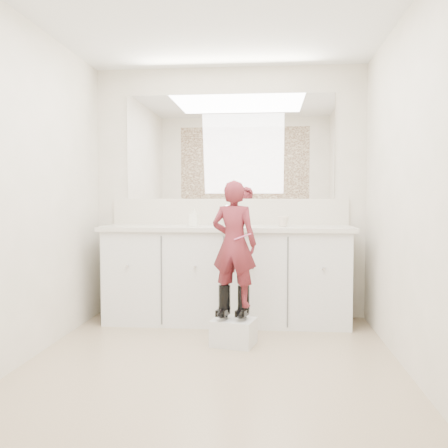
# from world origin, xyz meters

# --- Properties ---
(floor) EXTENTS (3.00, 3.00, 0.00)m
(floor) POSITION_xyz_m (0.00, 0.00, 0.00)
(floor) COLOR #937E60
(floor) RESTS_ON ground
(ceiling) EXTENTS (3.00, 3.00, 0.00)m
(ceiling) POSITION_xyz_m (0.00, 0.00, 2.40)
(ceiling) COLOR white
(ceiling) RESTS_ON wall_back
(wall_back) EXTENTS (2.60, 0.00, 2.60)m
(wall_back) POSITION_xyz_m (0.00, 1.50, 1.20)
(wall_back) COLOR beige
(wall_back) RESTS_ON floor
(wall_front) EXTENTS (2.60, 0.00, 2.60)m
(wall_front) POSITION_xyz_m (0.00, -1.50, 1.20)
(wall_front) COLOR beige
(wall_front) RESTS_ON floor
(wall_left) EXTENTS (0.00, 3.00, 3.00)m
(wall_left) POSITION_xyz_m (-1.30, 0.00, 1.20)
(wall_left) COLOR beige
(wall_left) RESTS_ON floor
(wall_right) EXTENTS (0.00, 3.00, 3.00)m
(wall_right) POSITION_xyz_m (1.30, 0.00, 1.20)
(wall_right) COLOR beige
(wall_right) RESTS_ON floor
(vanity_cabinet) EXTENTS (2.20, 0.55, 0.85)m
(vanity_cabinet) POSITION_xyz_m (0.00, 1.23, 0.42)
(vanity_cabinet) COLOR silver
(vanity_cabinet) RESTS_ON floor
(countertop) EXTENTS (2.28, 0.58, 0.04)m
(countertop) POSITION_xyz_m (0.00, 1.21, 0.87)
(countertop) COLOR beige
(countertop) RESTS_ON vanity_cabinet
(backsplash) EXTENTS (2.28, 0.03, 0.25)m
(backsplash) POSITION_xyz_m (0.00, 1.49, 1.02)
(backsplash) COLOR beige
(backsplash) RESTS_ON countertop
(mirror) EXTENTS (2.00, 0.02, 1.00)m
(mirror) POSITION_xyz_m (0.00, 1.49, 1.64)
(mirror) COLOR white
(mirror) RESTS_ON wall_back
(dot_panel) EXTENTS (2.00, 0.01, 1.20)m
(dot_panel) POSITION_xyz_m (0.00, -1.49, 1.65)
(dot_panel) COLOR #472819
(dot_panel) RESTS_ON wall_front
(faucet) EXTENTS (0.08, 0.08, 0.10)m
(faucet) POSITION_xyz_m (0.00, 1.38, 0.94)
(faucet) COLOR silver
(faucet) RESTS_ON countertop
(cup) EXTENTS (0.11, 0.11, 0.09)m
(cup) POSITION_xyz_m (0.51, 1.20, 0.94)
(cup) COLOR beige
(cup) RESTS_ON countertop
(soap_bottle) EXTENTS (0.09, 0.09, 0.17)m
(soap_bottle) POSITION_xyz_m (-0.29, 1.16, 0.97)
(soap_bottle) COLOR white
(soap_bottle) RESTS_ON countertop
(step_stool) EXTENTS (0.37, 0.33, 0.20)m
(step_stool) POSITION_xyz_m (0.12, 0.51, 0.10)
(step_stool) COLOR silver
(step_stool) RESTS_ON floor
(boot_left) EXTENTS (0.14, 0.19, 0.27)m
(boot_left) POSITION_xyz_m (0.04, 0.53, 0.34)
(boot_left) COLOR black
(boot_left) RESTS_ON step_stool
(boot_right) EXTENTS (0.14, 0.19, 0.27)m
(boot_right) POSITION_xyz_m (0.19, 0.53, 0.34)
(boot_right) COLOR black
(boot_right) RESTS_ON step_stool
(toddler) EXTENTS (0.40, 0.31, 0.98)m
(toddler) POSITION_xyz_m (0.12, 0.53, 0.79)
(toddler) COLOR #A0313B
(toddler) RESTS_ON step_stool
(toothbrush) EXTENTS (0.13, 0.04, 0.06)m
(toothbrush) POSITION_xyz_m (0.19, 0.45, 0.85)
(toothbrush) COLOR #CA4E82
(toothbrush) RESTS_ON toddler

